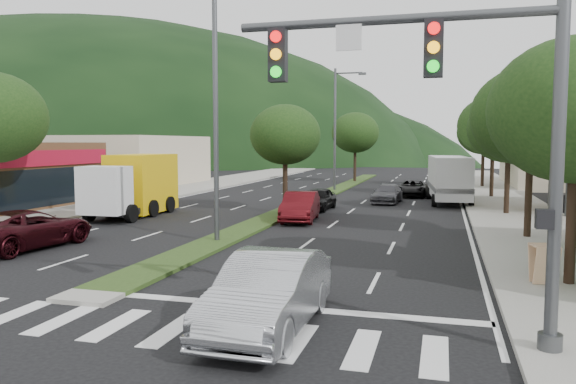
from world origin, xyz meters
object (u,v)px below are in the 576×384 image
(tree_r_b, at_px, (531,116))
(box_truck, at_px, (135,187))
(tree_r_c, at_px, (509,128))
(car_queue_a, at_px, (318,199))
(suv_maroon, at_px, (27,229))
(streetlight_near, at_px, (220,101))
(tree_r_a, at_px, (576,111))
(streetlight_mid, at_px, (337,123))
(car_queue_d, at_px, (412,188))
(a_frame_sign, at_px, (544,260))
(motorhome, at_px, (449,178))
(car_queue_c, at_px, (300,207))
(tree_r_d, at_px, (493,126))
(tree_med_far, at_px, (355,133))
(tree_r_e, at_px, (484,132))
(traffic_signal, at_px, (468,106))
(sedan_silver, at_px, (269,292))
(tree_med_near, at_px, (285,135))
(car_queue_b, at_px, (387,194))

(tree_r_b, bearing_deg, box_truck, 172.38)
(tree_r_c, relative_size, car_queue_a, 1.68)
(tree_r_b, xyz_separation_m, suv_maroon, (-18.47, -6.94, -4.30))
(tree_r_b, bearing_deg, streetlight_near, -161.27)
(tree_r_a, height_order, streetlight_mid, streetlight_mid)
(car_queue_d, distance_m, a_frame_sign, 26.59)
(tree_r_c, bearing_deg, car_queue_a, -179.62)
(box_truck, xyz_separation_m, motorhome, (16.56, 11.77, 0.06))
(streetlight_near, height_order, a_frame_sign, streetlight_near)
(tree_r_c, height_order, car_queue_c, tree_r_c)
(tree_r_d, bearing_deg, car_queue_a, -136.20)
(tree_med_far, bearing_deg, tree_r_e, -18.43)
(car_queue_a, height_order, car_queue_d, car_queue_a)
(traffic_signal, xyz_separation_m, streetlight_near, (-8.82, 9.54, 0.94))
(streetlight_near, xyz_separation_m, suv_maroon, (-6.68, -2.94, -4.85))
(tree_r_c, height_order, tree_r_d, tree_r_d)
(tree_r_a, height_order, tree_r_d, tree_r_d)
(tree_med_far, bearing_deg, sedan_silver, -83.56)
(suv_maroon, bearing_deg, streetlight_near, -150.34)
(tree_r_c, xyz_separation_m, a_frame_sign, (-0.68, -16.22, -3.95))
(streetlight_near, bearing_deg, tree_r_d, 61.80)
(streetlight_mid, height_order, motorhome, streetlight_mid)
(car_queue_c, bearing_deg, car_queue_a, 85.26)
(traffic_signal, distance_m, tree_r_a, 6.29)
(tree_r_c, xyz_separation_m, tree_r_d, (0.00, 10.00, 0.43))
(box_truck, bearing_deg, tree_r_b, 170.60)
(tree_med_near, xyz_separation_m, car_queue_a, (1.50, 1.93, -3.77))
(tree_r_d, bearing_deg, tree_r_c, -90.00)
(car_queue_b, xyz_separation_m, box_truck, (-12.65, -10.31, 0.97))
(tree_med_far, xyz_separation_m, sedan_silver, (5.12, -45.39, -4.20))
(motorhome, bearing_deg, car_queue_c, -127.53)
(streetlight_mid, xyz_separation_m, motorhome, (8.79, -6.61, -3.95))
(streetlight_near, distance_m, car_queue_d, 23.34)
(tree_r_a, relative_size, motorhome, 0.81)
(streetlight_mid, relative_size, car_queue_c, 2.22)
(tree_r_a, relative_size, suv_maroon, 1.26)
(tree_med_far, height_order, box_truck, tree_med_far)
(tree_r_d, distance_m, streetlight_mid, 12.18)
(tree_med_far, bearing_deg, streetlight_near, -89.67)
(traffic_signal, distance_m, streetlight_near, 13.03)
(tree_r_d, distance_m, sedan_silver, 32.43)
(tree_med_near, bearing_deg, a_frame_sign, -51.47)
(tree_r_c, xyz_separation_m, motorhome, (-3.00, 6.39, -3.11))
(traffic_signal, relative_size, car_queue_a, 1.81)
(streetlight_near, bearing_deg, traffic_signal, -47.23)
(suv_maroon, bearing_deg, motorhome, -120.05)
(motorhome, bearing_deg, car_queue_d, 120.73)
(streetlight_near, bearing_deg, streetlight_mid, 90.00)
(traffic_signal, xyz_separation_m, streetlight_mid, (-8.82, 34.54, 0.94))
(tree_med_near, height_order, tree_med_far, tree_med_far)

